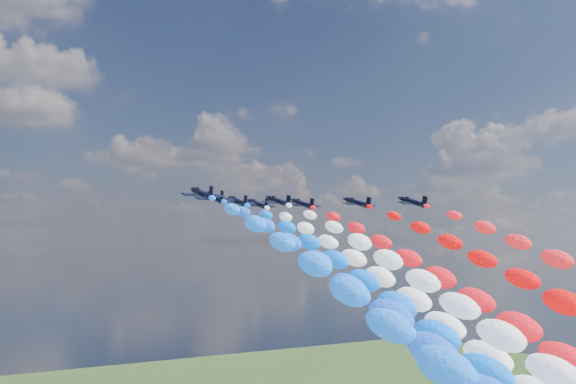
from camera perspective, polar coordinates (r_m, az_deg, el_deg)
jet_0 at (r=137.80m, az=-7.23°, el=-0.12°), size 8.93×12.12×5.32m
trail_0 at (r=84.93m, az=10.87°, el=-14.74°), size 6.35×123.71×54.69m
jet_1 at (r=149.78m, az=-6.22°, el=-0.45°), size 9.14×12.27×5.32m
trail_1 at (r=96.96m, az=10.14°, el=-13.42°), size 6.35×123.71×54.69m
jet_2 at (r=164.14m, az=-4.24°, el=-0.79°), size 8.93×12.12×5.32m
trail_2 at (r=112.11m, az=10.89°, el=-12.14°), size 6.35×123.71×54.69m
jet_3 at (r=163.13m, az=-0.79°, el=-0.78°), size 9.50×12.52×5.32m
trail_3 at (r=113.79m, az=15.94°, el=-11.94°), size 6.35×123.71×54.69m
jet_4 at (r=175.62m, az=-2.53°, el=-1.02°), size 9.43×12.48×5.32m
trail_4 at (r=124.40m, az=11.86°, el=-11.33°), size 6.35×123.71×54.69m
jet_5 at (r=174.29m, az=1.24°, el=-1.00°), size 9.13×12.26×5.32m
trail_5 at (r=126.10m, az=17.21°, el=-11.14°), size 6.35×123.71×54.69m
jet_6 at (r=170.34m, az=5.87°, el=-0.90°), size 9.47×12.51×5.32m
jet_7 at (r=169.12m, az=10.48°, el=-0.83°), size 8.79×12.02×5.32m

